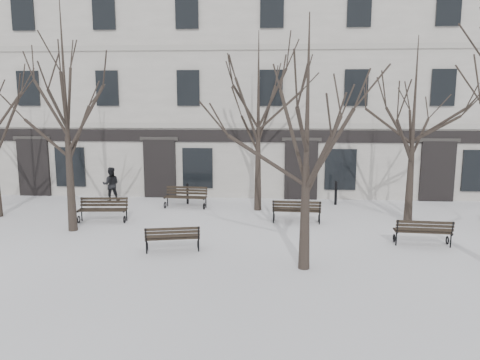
# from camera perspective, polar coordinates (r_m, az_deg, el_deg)

# --- Properties ---
(ground) EXTENTS (100.00, 100.00, 0.00)m
(ground) POSITION_cam_1_polar(r_m,az_deg,el_deg) (15.69, -3.88, -8.09)
(ground) COLOR white
(ground) RESTS_ON ground
(building) EXTENTS (40.40, 10.20, 11.40)m
(building) POSITION_cam_1_polar(r_m,az_deg,el_deg) (27.86, -0.33, 11.09)
(building) COLOR #BDB7AF
(building) RESTS_ON ground
(tree_1) EXTENTS (5.83, 5.83, 8.33)m
(tree_1) POSITION_cam_1_polar(r_m,az_deg,el_deg) (18.02, -20.59, 10.41)
(tree_1) COLOR black
(tree_1) RESTS_ON ground
(tree_2) EXTENTS (4.96, 4.96, 7.08)m
(tree_2) POSITION_cam_1_polar(r_m,az_deg,el_deg) (13.00, 8.21, 8.03)
(tree_2) COLOR black
(tree_2) RESTS_ON ground
(tree_5) EXTENTS (5.39, 5.39, 7.70)m
(tree_5) POSITION_cam_1_polar(r_m,az_deg,el_deg) (20.29, 2.26, 9.71)
(tree_5) COLOR black
(tree_5) RESTS_ON ground
(tree_6) EXTENTS (5.05, 5.05, 7.21)m
(tree_6) POSITION_cam_1_polar(r_m,az_deg,el_deg) (19.33, 20.49, 8.23)
(tree_6) COLOR black
(tree_6) RESTS_ON ground
(bench_0) EXTENTS (1.95, 0.84, 0.96)m
(bench_0) POSITION_cam_1_polar(r_m,az_deg,el_deg) (19.49, -16.36, -3.39)
(bench_0) COLOR black
(bench_0) RESTS_ON ground
(bench_1) EXTENTS (1.81, 0.97, 0.87)m
(bench_1) POSITION_cam_1_polar(r_m,az_deg,el_deg) (15.16, -8.23, -6.93)
(bench_1) COLOR black
(bench_1) RESTS_ON ground
(bench_2) EXTENTS (1.87, 0.79, 0.92)m
(bench_2) POSITION_cam_1_polar(r_m,az_deg,el_deg) (16.76, 21.41, -5.81)
(bench_2) COLOR black
(bench_2) RESTS_ON ground
(bench_3) EXTENTS (1.95, 0.84, 0.96)m
(bench_3) POSITION_cam_1_polar(r_m,az_deg,el_deg) (21.29, -6.63, -1.99)
(bench_3) COLOR black
(bench_3) RESTS_ON ground
(bench_4) EXTENTS (1.93, 0.79, 0.95)m
(bench_4) POSITION_cam_1_polar(r_m,az_deg,el_deg) (18.62, 6.90, -3.67)
(bench_4) COLOR black
(bench_4) RESTS_ON ground
(bollard_a) EXTENTS (0.13, 0.13, 0.98)m
(bollard_a) POSITION_cam_1_polar(r_m,az_deg,el_deg) (22.06, -6.42, -1.58)
(bollard_a) COLOR black
(bollard_a) RESTS_ON ground
(bollard_b) EXTENTS (0.14, 0.14, 1.13)m
(bollard_b) POSITION_cam_1_polar(r_m,az_deg,el_deg) (22.18, 11.60, -1.45)
(bollard_b) COLOR black
(bollard_b) RESTS_ON ground
(pedestrian_b) EXTENTS (0.94, 0.81, 1.66)m
(pedestrian_b) POSITION_cam_1_polar(r_m,az_deg,el_deg) (23.43, -15.36, -2.51)
(pedestrian_b) COLOR black
(pedestrian_b) RESTS_ON ground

